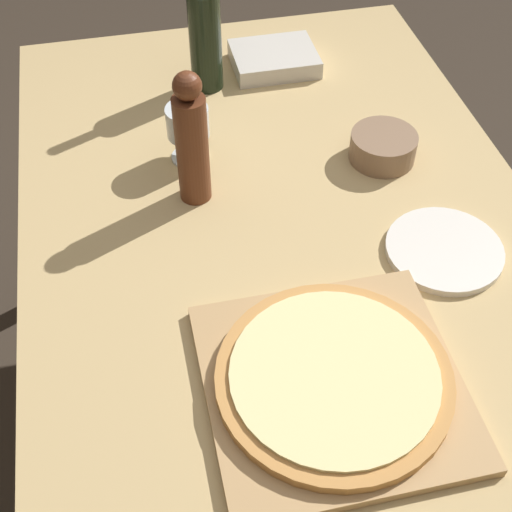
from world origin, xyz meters
TOP-DOWN VIEW (x-y plane):
  - ground_plane at (0.00, 0.00)m, footprint 12.00×12.00m
  - dining_table at (0.00, 0.00)m, footprint 0.96×1.66m
  - cutting_board at (-0.02, -0.26)m, footprint 0.38×0.37m
  - pizza at (-0.02, -0.26)m, footprint 0.35×0.35m
  - wine_bottle at (-0.06, 0.56)m, footprint 0.07×0.07m
  - pepper_mill at (-0.15, 0.21)m, footprint 0.06×0.06m
  - wine_glass at (-0.14, 0.32)m, footprint 0.08×0.08m
  - small_bowl at (0.24, 0.24)m, footprint 0.13×0.13m
  - dinner_plate at (0.26, -0.04)m, footprint 0.21×0.21m
  - food_container at (0.10, 0.61)m, footprint 0.19×0.15m

SIDE VIEW (x-z plane):
  - ground_plane at x=0.00m, z-range 0.00..0.00m
  - dining_table at x=0.00m, z-range 0.30..1.08m
  - dinner_plate at x=0.26m, z-range 0.78..0.79m
  - cutting_board at x=-0.02m, z-range 0.78..0.79m
  - food_container at x=0.10m, z-range 0.78..0.82m
  - small_bowl at x=0.24m, z-range 0.78..0.83m
  - pizza at x=-0.02m, z-range 0.79..0.82m
  - wine_glass at x=-0.14m, z-range 0.80..0.92m
  - pepper_mill at x=-0.15m, z-range 0.77..1.04m
  - wine_bottle at x=-0.06m, z-range 0.74..1.08m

